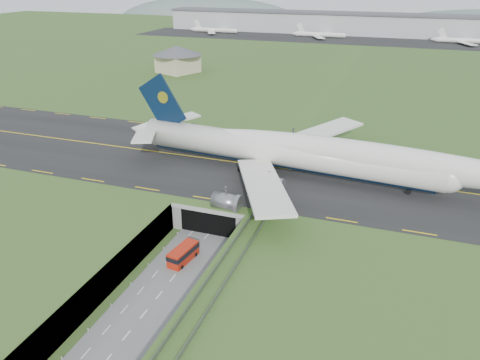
% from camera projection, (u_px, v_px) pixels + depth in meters
% --- Properties ---
extents(ground, '(900.00, 900.00, 0.00)m').
position_uv_depth(ground, '(192.00, 255.00, 89.06)').
color(ground, '#315421').
rests_on(ground, ground).
extents(airfield_deck, '(800.00, 800.00, 6.00)m').
position_uv_depth(airfield_deck, '(191.00, 242.00, 87.84)').
color(airfield_deck, gray).
rests_on(airfield_deck, ground).
extents(trench_road, '(12.00, 75.00, 0.20)m').
position_uv_depth(trench_road, '(174.00, 277.00, 82.57)').
color(trench_road, slate).
rests_on(trench_road, ground).
extents(taxiway, '(800.00, 44.00, 0.18)m').
position_uv_depth(taxiway, '(247.00, 164.00, 114.95)').
color(taxiway, black).
rests_on(taxiway, airfield_deck).
extents(tunnel_portal, '(17.00, 22.30, 6.00)m').
position_uv_depth(tunnel_portal, '(224.00, 202.00, 102.07)').
color(tunnel_portal, gray).
rests_on(tunnel_portal, ground).
extents(guideway, '(3.00, 53.00, 7.05)m').
position_uv_depth(guideway, '(204.00, 308.00, 67.10)').
color(guideway, '#A8A8A3').
rests_on(guideway, ground).
extents(jumbo_jet, '(102.51, 64.27, 21.34)m').
position_uv_depth(jumbo_jet, '(313.00, 155.00, 105.00)').
color(jumbo_jet, silver).
rests_on(jumbo_jet, ground).
extents(shuttle_tram, '(3.68, 7.36, 2.89)m').
position_uv_depth(shuttle_tram, '(183.00, 254.00, 86.54)').
color(shuttle_tram, '#B31F0B').
rests_on(shuttle_tram, ground).
extents(service_building, '(29.27, 29.27, 12.24)m').
position_uv_depth(service_building, '(177.00, 57.00, 215.57)').
color(service_building, '#C6B48F').
rests_on(service_building, ground).
extents(cargo_terminal, '(320.00, 67.00, 15.60)m').
position_uv_depth(cargo_terminal, '(364.00, 24.00, 340.94)').
color(cargo_terminal, '#B2B2B2').
rests_on(cargo_terminal, ground).
extents(distant_hills, '(700.00, 91.00, 60.00)m').
position_uv_depth(distant_hills, '(446.00, 33.00, 440.96)').
color(distant_hills, '#53645F').
rests_on(distant_hills, ground).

